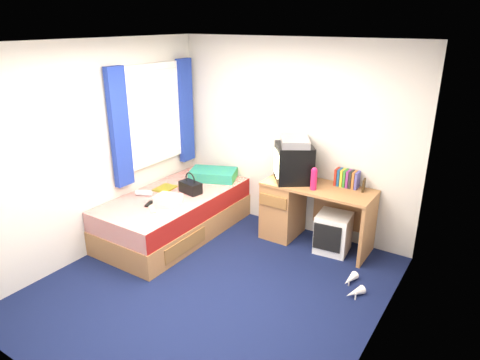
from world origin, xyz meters
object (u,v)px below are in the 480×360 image
Objects in this scene: desk at (296,207)px; crt_tv at (293,163)px; water_bottle at (144,193)px; pink_water_bottle at (314,180)px; handbag at (190,187)px; remote_control at (149,204)px; pillow at (213,175)px; towel at (168,199)px; magazine at (165,188)px; colour_swatch_fan at (152,209)px; bed at (175,214)px; vcr at (295,141)px; storage_cube at (333,233)px; aerosol_can at (309,175)px; white_heels at (352,286)px; picture_frame at (364,185)px.

crt_tv is (-0.07, 0.00, 0.57)m from desk.
pink_water_bottle is at bearing 24.32° from water_bottle.
pink_water_bottle is at bearing 28.78° from handbag.
pillow is at bearing 63.31° from remote_control.
handbag is 1.11× the size of towel.
handbag reaches higher than pillow.
magazine is at bearing 79.01° from water_bottle.
handbag reaches higher than colour_swatch_fan.
pillow is at bearing 82.43° from bed.
vcr reaches higher than pink_water_bottle.
desk is at bearing 167.00° from storage_cube.
bed is 3.31× the size of pillow.
bed is at bearing -123.87° from handbag.
desk is 5.53× the size of pink_water_bottle.
aerosol_can is (1.36, 0.09, 0.24)m from pillow.
white_heels is at bearing 1.01° from bed.
handbag reaches higher than towel.
desk is 6.52× the size of aerosol_can.
colour_swatch_fan is (-1.17, -1.23, -0.69)m from vcr.
towel is 0.24m from colour_swatch_fan.
pink_water_bottle reaches higher than handbag.
water_bottle is at bearing -88.24° from vcr.
handbag is at bearing -154.16° from aerosol_can.
pillow is 1.01m from water_bottle.
desk is 2.90× the size of vcr.
colour_swatch_fan is at bearing -98.58° from towel.
crt_tv is at bearing 179.05° from desk.
crt_tv reaches higher than pillow.
water_bottle is at bearing -162.64° from storage_cube.
vcr is at bearing 21.12° from remote_control.
magazine is 1.75× the size of remote_control.
desk reaches higher than water_bottle.
desk is at bearing 37.85° from handbag.
crt_tv reaches higher than aerosol_can.
crt_tv is 3.79× the size of remote_control.
handbag is at bearing -84.35° from pillow.
handbag reaches higher than bed.
handbag is 2.25m from white_heels.
picture_frame is 0.50× the size of towel.
picture_frame is 2.27m from towel.
aerosol_can is at bearing 42.95° from colour_swatch_fan.
colour_swatch_fan is (-2.00, -1.36, -0.27)m from picture_frame.
remote_control is (-0.12, -1.10, -0.06)m from pillow.
picture_frame is 0.57m from pink_water_bottle.
crt_tv is 1.96× the size of handbag.
storage_cube is 2.12× the size of colour_swatch_fan.
handbag is 0.40m from towel.
remote_control is at bearing 147.24° from colour_swatch_fan.
pillow is 2.17× the size of towel.
pink_water_bottle is 0.23m from aerosol_can.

